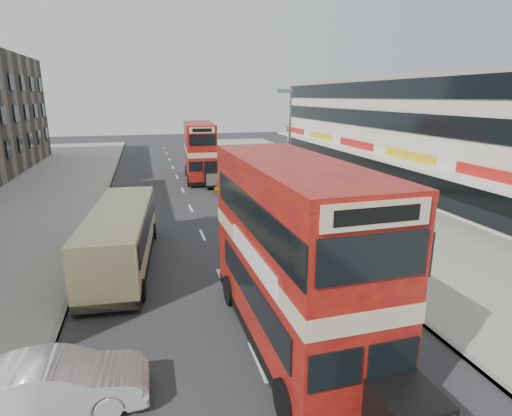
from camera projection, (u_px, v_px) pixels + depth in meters
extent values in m
plane|color=#28282B|center=(279.00, 409.00, 10.41)|extent=(160.00, 160.00, 0.00)
cube|color=#28282B|center=(191.00, 208.00, 29.03)|extent=(12.00, 90.00, 0.01)
cube|color=gray|center=(345.00, 197.00, 32.03)|extent=(12.00, 90.00, 0.15)
cube|color=gray|center=(1.00, 220.00, 26.00)|extent=(12.00, 90.00, 0.15)
cube|color=gray|center=(99.00, 213.00, 27.48)|extent=(0.20, 90.00, 0.16)
cube|color=gray|center=(273.00, 202.00, 30.55)|extent=(0.20, 90.00, 0.16)
cube|color=beige|center=(423.00, 135.00, 34.73)|extent=(8.00, 46.00, 9.00)
cube|color=black|center=(378.00, 171.00, 34.48)|extent=(0.10, 44.00, 2.40)
cube|color=gray|center=(429.00, 78.00, 33.52)|extent=(8.20, 46.20, 0.40)
cube|color=white|center=(370.00, 155.00, 33.90)|extent=(1.80, 44.00, 0.20)
cylinder|color=slate|center=(289.00, 152.00, 27.77)|extent=(0.16, 0.16, 8.00)
cube|color=slate|center=(285.00, 91.00, 26.62)|extent=(1.00, 0.20, 0.25)
cube|color=black|center=(289.00, 327.00, 13.41)|extent=(2.98, 8.97, 0.39)
cube|color=maroon|center=(290.00, 290.00, 13.05)|extent=(2.96, 8.97, 2.45)
cube|color=beige|center=(291.00, 249.00, 12.68)|extent=(3.00, 9.01, 0.50)
cube|color=maroon|center=(292.00, 207.00, 12.33)|extent=(2.96, 8.97, 2.34)
cube|color=maroon|center=(293.00, 165.00, 12.00)|extent=(2.98, 8.99, 0.28)
cube|color=black|center=(201.00, 175.00, 39.12)|extent=(3.05, 8.20, 0.35)
cube|color=maroon|center=(200.00, 163.00, 38.80)|extent=(3.03, 8.20, 2.22)
cube|color=beige|center=(200.00, 150.00, 38.47)|extent=(3.07, 8.24, 0.45)
cube|color=maroon|center=(199.00, 137.00, 38.15)|extent=(3.03, 8.20, 2.11)
cube|color=maroon|center=(199.00, 124.00, 37.85)|extent=(3.05, 8.22, 0.25)
cube|color=black|center=(212.00, 179.00, 34.71)|extent=(1.28, 1.28, 1.31)
cube|color=black|center=(123.00, 258.00, 19.11)|extent=(3.23, 9.77, 0.38)
cube|color=#C6BD80|center=(121.00, 236.00, 18.82)|extent=(3.21, 9.76, 2.49)
imported|color=silver|center=(56.00, 385.00, 10.20)|extent=(4.47, 1.58, 1.47)
imported|color=#A63410|center=(272.00, 204.00, 27.99)|extent=(4.05, 1.71, 1.17)
imported|color=#C58113|center=(241.00, 186.00, 33.20)|extent=(4.53, 2.42, 1.21)
imported|color=teal|center=(227.00, 170.00, 39.98)|extent=(4.57, 2.20, 1.50)
imported|color=gray|center=(341.00, 212.00, 24.03)|extent=(0.83, 0.68, 1.94)
imported|color=gray|center=(264.00, 205.00, 28.18)|extent=(0.67, 1.72, 0.89)
imported|color=black|center=(265.00, 194.00, 27.97)|extent=(0.67, 0.46, 1.79)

